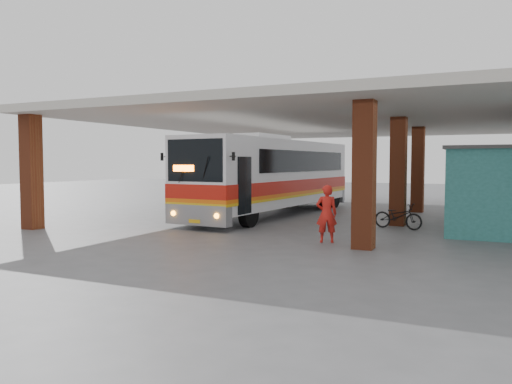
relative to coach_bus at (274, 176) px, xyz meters
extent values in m
plane|color=#515154|center=(3.08, -4.48, -1.90)|extent=(90.00, 90.00, 0.00)
cube|color=brown|center=(6.08, -7.48, 0.28)|extent=(0.60, 0.60, 4.35)
cube|color=brown|center=(6.08, -1.48, 0.28)|extent=(0.60, 0.60, 4.35)
cube|color=brown|center=(6.08, 4.52, 0.28)|extent=(0.60, 0.60, 4.35)
cube|color=brown|center=(-6.42, -8.48, 0.28)|extent=(0.60, 0.60, 4.35)
cube|color=brown|center=(-6.42, 12.52, 0.28)|extent=(0.60, 0.60, 4.35)
cube|color=beige|center=(3.58, 2.02, 2.60)|extent=(21.00, 23.00, 0.30)
cube|color=#143733|center=(8.06, -1.98, -0.85)|extent=(0.08, 0.95, 2.10)
cube|color=black|center=(8.06, 1.02, -0.10)|extent=(0.08, 1.20, 1.00)
cube|color=black|center=(8.03, 1.02, -0.10)|extent=(0.04, 1.30, 1.10)
cube|color=silver|center=(0.00, 0.04, 0.16)|extent=(3.51, 13.14, 3.03)
cube|color=silver|center=(-0.06, -1.04, 1.79)|extent=(1.50, 3.32, 0.27)
cube|color=gray|center=(-0.39, -6.25, -1.30)|extent=(2.75, 0.60, 0.76)
cube|color=red|center=(0.00, 0.04, -0.43)|extent=(3.54, 13.14, 0.54)
cube|color=orange|center=(0.00, 0.04, -0.77)|extent=(3.54, 13.14, 0.14)
cube|color=#ECB213|center=(0.00, 0.04, -0.90)|extent=(3.54, 13.14, 0.11)
cube|color=black|center=(-0.40, -6.41, 0.72)|extent=(2.46, 0.25, 1.57)
cube|color=black|center=(-1.31, 0.99, 0.70)|extent=(0.65, 9.73, 0.97)
cube|color=black|center=(1.42, 0.82, 0.70)|extent=(0.65, 9.73, 0.97)
cube|color=#FF5905|center=(-0.89, -6.44, 0.43)|extent=(0.92, 0.11, 0.24)
sphere|color=orange|center=(-1.37, -6.42, -1.27)|extent=(0.19, 0.19, 0.19)
sphere|color=orange|center=(0.57, -6.54, -1.27)|extent=(0.19, 0.19, 0.19)
cube|color=#ECB213|center=(-0.40, -6.49, -1.52)|extent=(0.49, 0.06, 0.13)
cylinder|color=black|center=(-1.45, -4.43, -1.35)|extent=(0.41, 1.10, 1.08)
cylinder|color=black|center=(0.89, -4.58, -1.35)|extent=(0.41, 1.10, 1.08)
cylinder|color=black|center=(-0.93, 3.89, -1.35)|extent=(0.41, 1.10, 1.08)
cylinder|color=black|center=(1.41, 3.75, -1.35)|extent=(0.41, 1.10, 1.08)
cylinder|color=black|center=(-0.85, 5.30, -1.35)|extent=(0.41, 1.10, 1.08)
cylinder|color=black|center=(1.49, 5.15, -1.35)|extent=(0.41, 1.10, 1.08)
imported|color=black|center=(6.28, -2.58, -1.40)|extent=(1.98, 1.06, 0.99)
imported|color=red|center=(4.76, -6.85, -0.98)|extent=(0.79, 0.67, 1.84)
cube|color=red|center=(7.94, 3.05, -1.66)|extent=(0.54, 0.54, 0.06)
cube|color=red|center=(8.11, 3.10, -1.38)|extent=(0.18, 0.42, 0.61)
cylinder|color=black|center=(7.83, 2.83, -1.79)|extent=(0.03, 0.03, 0.20)
cylinder|color=black|center=(8.16, 2.94, -1.79)|extent=(0.03, 0.03, 0.20)
cylinder|color=black|center=(7.72, 3.15, -1.79)|extent=(0.03, 0.03, 0.20)
cylinder|color=black|center=(8.04, 3.27, -1.79)|extent=(0.03, 0.03, 0.20)
camera|label=1|loc=(9.42, -22.05, 0.65)|focal=35.00mm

